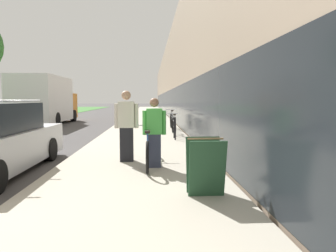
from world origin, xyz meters
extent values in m
cube|color=#B2AA99|center=(4.87, 21.00, 0.06)|extent=(3.62, 70.00, 0.12)
cube|color=gray|center=(11.72, 29.00, 3.44)|extent=(10.00, 70.00, 6.89)
cube|color=#1E2328|center=(6.76, 29.00, 1.25)|extent=(0.10, 63.00, 2.20)
cube|color=#3D7533|center=(-7.12, 25.00, 0.01)|extent=(7.33, 70.00, 0.03)
torus|color=black|center=(5.12, 3.84, 0.45)|extent=(0.06, 0.67, 0.67)
torus|color=black|center=(5.12, 1.93, 0.45)|extent=(0.06, 0.67, 0.67)
cylinder|color=#2D56A8|center=(5.12, 2.89, 0.65)|extent=(0.04, 1.62, 0.04)
cylinder|color=#2D56A8|center=(5.12, 2.51, 0.56)|extent=(0.04, 0.96, 0.31)
cylinder|color=#2D56A8|center=(5.12, 2.28, 0.79)|extent=(0.03, 0.03, 0.28)
cube|color=black|center=(5.12, 2.28, 0.93)|extent=(0.11, 0.22, 0.05)
cylinder|color=#2D56A8|center=(5.12, 3.69, 0.80)|extent=(0.03, 0.03, 0.29)
cylinder|color=silver|center=(5.12, 3.69, 0.95)|extent=(0.52, 0.03, 0.03)
cube|color=#33384C|center=(5.26, 2.54, 0.48)|extent=(0.28, 0.20, 0.73)
cube|color=#4CB74C|center=(5.26, 2.54, 1.13)|extent=(0.34, 0.20, 0.56)
cylinder|color=#4CB74C|center=(5.05, 2.54, 1.10)|extent=(0.09, 0.09, 0.53)
cylinder|color=#4CB74C|center=(5.48, 2.54, 1.10)|extent=(0.09, 0.09, 0.53)
sphere|color=#936B51|center=(5.26, 2.54, 1.54)|extent=(0.20, 0.20, 0.20)
cube|color=black|center=(4.60, 3.22, 0.53)|extent=(0.31, 0.23, 0.82)
cube|color=beige|center=(4.60, 3.22, 1.25)|extent=(0.38, 0.23, 0.63)
cylinder|color=beige|center=(4.36, 3.22, 1.22)|extent=(0.10, 0.10, 0.59)
cylinder|color=beige|center=(4.84, 3.22, 1.22)|extent=(0.10, 0.10, 0.59)
sphere|color=tan|center=(4.60, 3.22, 1.71)|extent=(0.22, 0.22, 0.22)
cylinder|color=black|center=(6.09, 6.92, 0.53)|extent=(0.05, 0.05, 0.82)
cylinder|color=black|center=(6.09, 7.47, 0.53)|extent=(0.05, 0.05, 0.82)
cylinder|color=black|center=(6.09, 7.19, 0.94)|extent=(0.05, 0.55, 0.05)
torus|color=black|center=(6.17, 9.31, 0.47)|extent=(0.06, 0.71, 0.71)
torus|color=black|center=(6.17, 8.20, 0.47)|extent=(0.06, 0.71, 0.71)
cylinder|color=#B7BCC1|center=(6.17, 8.76, 0.68)|extent=(0.04, 0.94, 0.04)
cylinder|color=#B7BCC1|center=(6.17, 8.54, 0.58)|extent=(0.04, 0.57, 0.32)
cylinder|color=#B7BCC1|center=(6.17, 8.40, 0.83)|extent=(0.03, 0.03, 0.29)
cube|color=black|center=(6.17, 8.40, 0.98)|extent=(0.11, 0.22, 0.05)
cylinder|color=#B7BCC1|center=(6.17, 9.22, 0.84)|extent=(0.03, 0.03, 0.31)
cylinder|color=silver|center=(6.17, 9.22, 0.99)|extent=(0.52, 0.03, 0.03)
torus|color=black|center=(6.25, 11.65, 0.50)|extent=(0.06, 0.77, 0.77)
torus|color=black|center=(6.25, 10.61, 0.50)|extent=(0.06, 0.77, 0.77)
cylinder|color=#B7BCC1|center=(6.25, 11.13, 0.74)|extent=(0.04, 0.89, 0.04)
cylinder|color=#B7BCC1|center=(6.25, 10.92, 0.63)|extent=(0.04, 0.54, 0.35)
cylinder|color=#B7BCC1|center=(6.25, 10.79, 0.89)|extent=(0.03, 0.03, 0.32)
cube|color=black|center=(6.25, 10.79, 1.05)|extent=(0.11, 0.22, 0.05)
cylinder|color=#B7BCC1|center=(6.25, 11.57, 0.90)|extent=(0.03, 0.03, 0.34)
cylinder|color=silver|center=(6.25, 11.57, 1.07)|extent=(0.52, 0.03, 0.03)
cube|color=#23472D|center=(6.04, 0.41, 0.56)|extent=(0.56, 0.20, 0.89)
cube|color=#23472D|center=(6.04, 0.77, 0.56)|extent=(0.56, 0.20, 0.89)
cylinder|color=#93704C|center=(6.04, 0.59, 1.00)|extent=(0.56, 0.03, 0.03)
cylinder|color=black|center=(2.53, 3.96, 0.30)|extent=(0.22, 0.60, 0.60)
cube|color=orange|center=(-1.56, 18.53, 1.14)|extent=(2.25, 1.70, 1.81)
cube|color=white|center=(-1.56, 15.14, 1.62)|extent=(2.44, 5.09, 2.78)
cylinder|color=black|center=(-2.68, 18.09, 0.42)|extent=(0.28, 0.84, 0.84)
cylinder|color=black|center=(-0.44, 18.09, 0.42)|extent=(0.28, 0.84, 0.84)
cylinder|color=black|center=(-2.68, 14.12, 0.42)|extent=(0.28, 0.84, 0.84)
cylinder|color=black|center=(-0.44, 14.12, 0.42)|extent=(0.28, 0.84, 0.84)
camera|label=1|loc=(5.19, -3.99, 1.61)|focal=32.00mm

